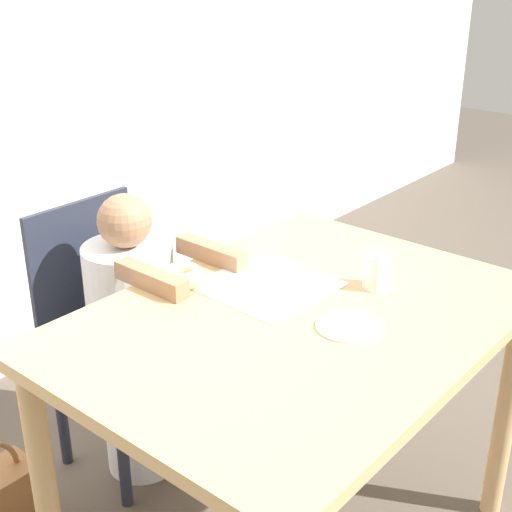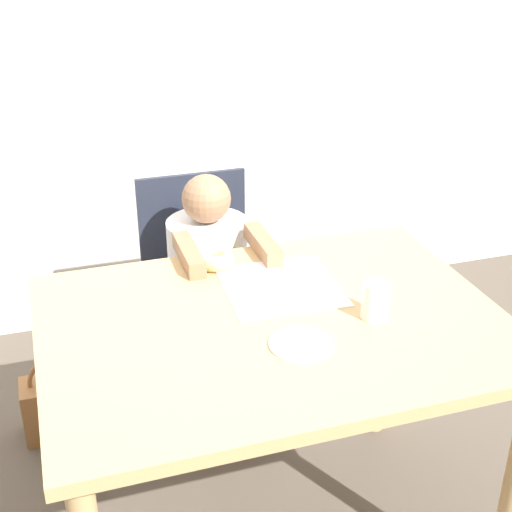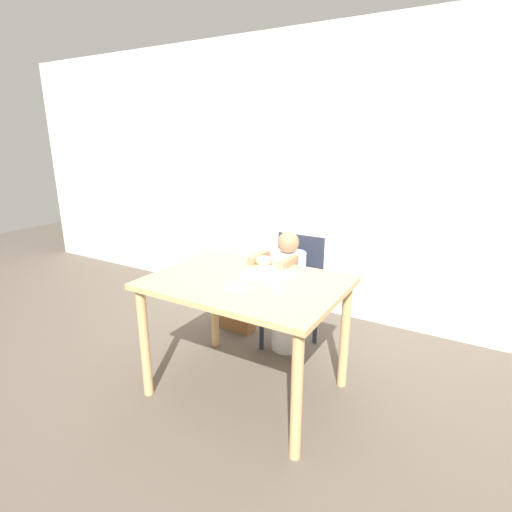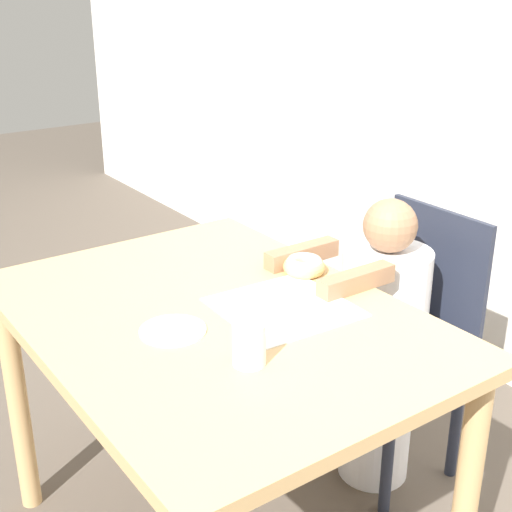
{
  "view_description": "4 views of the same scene",
  "coord_description": "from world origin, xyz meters",
  "px_view_note": "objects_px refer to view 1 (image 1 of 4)",
  "views": [
    {
      "loc": [
        -1.24,
        -0.91,
        1.6
      ],
      "look_at": [
        -0.01,
        0.13,
        0.89
      ],
      "focal_mm": 50.0,
      "sensor_mm": 36.0,
      "label": 1
    },
    {
      "loc": [
        -0.51,
        -1.46,
        1.72
      ],
      "look_at": [
        -0.01,
        0.13,
        0.89
      ],
      "focal_mm": 50.0,
      "sensor_mm": 36.0,
      "label": 2
    },
    {
      "loc": [
        1.22,
        -1.94,
        1.62
      ],
      "look_at": [
        -0.01,
        0.13,
        0.89
      ],
      "focal_mm": 28.0,
      "sensor_mm": 36.0,
      "label": 3
    },
    {
      "loc": [
        1.34,
        -0.83,
        1.56
      ],
      "look_at": [
        -0.01,
        0.13,
        0.89
      ],
      "focal_mm": 50.0,
      "sensor_mm": 36.0,
      "label": 4
    }
  ],
  "objects_px": {
    "donut": "(183,275)",
    "cup": "(377,271)",
    "child_figure": "(135,342)",
    "chair": "(112,334)"
  },
  "relations": [
    {
      "from": "chair",
      "to": "cup",
      "type": "distance_m",
      "value": 0.91
    },
    {
      "from": "chair",
      "to": "child_figure",
      "type": "height_order",
      "value": "child_figure"
    },
    {
      "from": "donut",
      "to": "cup",
      "type": "distance_m",
      "value": 0.51
    },
    {
      "from": "donut",
      "to": "child_figure",
      "type": "bearing_deg",
      "value": 80.56
    },
    {
      "from": "donut",
      "to": "cup",
      "type": "relative_size",
      "value": 1.2
    },
    {
      "from": "chair",
      "to": "donut",
      "type": "distance_m",
      "value": 0.52
    },
    {
      "from": "child_figure",
      "to": "cup",
      "type": "distance_m",
      "value": 0.81
    },
    {
      "from": "donut",
      "to": "cup",
      "type": "xyz_separation_m",
      "value": [
        0.31,
        -0.4,
        0.02
      ]
    },
    {
      "from": "cup",
      "to": "donut",
      "type": "bearing_deg",
      "value": 127.76
    },
    {
      "from": "chair",
      "to": "cup",
      "type": "height_order",
      "value": "chair"
    }
  ]
}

